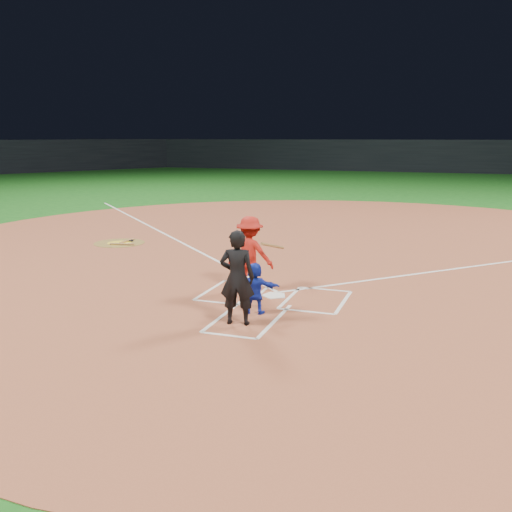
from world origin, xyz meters
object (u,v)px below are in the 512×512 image
(home_plate, at_px, (274,295))
(on_deck_circle, at_px, (119,243))
(umpire, at_px, (237,278))
(catcher, at_px, (255,288))
(batter_at_plate, at_px, (250,254))

(home_plate, relative_size, on_deck_circle, 0.35)
(on_deck_circle, height_order, umpire, umpire)
(on_deck_circle, bearing_deg, catcher, -40.17)
(home_plate, distance_m, umpire, 2.30)
(catcher, height_order, batter_at_plate, batter_at_plate)
(on_deck_circle, xyz_separation_m, umpire, (6.83, -6.59, 0.92))
(batter_at_plate, bearing_deg, umpire, -75.96)
(catcher, height_order, umpire, umpire)
(umpire, relative_size, batter_at_plate, 1.05)
(catcher, bearing_deg, batter_at_plate, -75.05)
(home_plate, xyz_separation_m, umpire, (-0.09, -2.11, 0.92))
(batter_at_plate, bearing_deg, home_plate, -20.93)
(umpire, bearing_deg, catcher, -108.36)
(home_plate, bearing_deg, batter_at_plate, -20.93)
(catcher, bearing_deg, on_deck_circle, -48.17)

